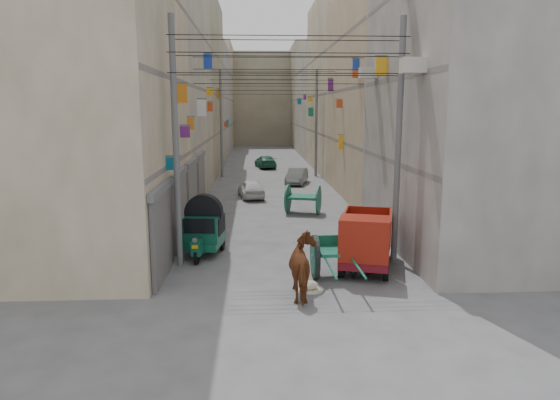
{
  "coord_description": "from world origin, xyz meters",
  "views": [
    {
      "loc": [
        -1.08,
        -10.1,
        5.13
      ],
      "look_at": [
        -0.24,
        6.5,
        2.08
      ],
      "focal_mm": 32.0,
      "sensor_mm": 36.0,
      "label": 1
    }
  ],
  "objects": [
    {
      "name": "ground",
      "position": [
        0.0,
        0.0,
        0.0
      ],
      "size": [
        140.0,
        140.0,
        0.0
      ],
      "primitive_type": "plane",
      "color": "#4D4D50",
      "rests_on": "ground"
    },
    {
      "name": "distant_car_grey",
      "position": [
        1.81,
        24.02,
        0.55
      ],
      "size": [
        1.92,
        3.5,
        1.09
      ],
      "primitive_type": "imported",
      "rotation": [
        0.0,
        0.0,
        -0.24
      ],
      "color": "#565B59",
      "rests_on": "ground"
    },
    {
      "name": "distant_car_green",
      "position": [
        -0.16,
        33.76,
        0.54
      ],
      "size": [
        2.06,
        3.91,
        1.08
      ],
      "primitive_type": "imported",
      "rotation": [
        0.0,
        0.0,
        3.29
      ],
      "color": "#1F5C43",
      "rests_on": "ground"
    },
    {
      "name": "end_cap_building",
      "position": [
        0.0,
        66.0,
        6.5
      ],
      "size": [
        22.0,
        10.0,
        13.0
      ],
      "primitive_type": "cube",
      "color": "#A09A7E",
      "rests_on": "ground"
    },
    {
      "name": "feed_sack",
      "position": [
        0.45,
        3.51,
        0.13
      ],
      "size": [
        0.52,
        0.42,
        0.26
      ],
      "primitive_type": "ellipsoid",
      "color": "beige",
      "rests_on": "ground"
    },
    {
      "name": "shutters_left",
      "position": [
        -3.92,
        10.38,
        1.49
      ],
      "size": [
        0.18,
        14.4,
        2.88
      ],
      "color": "#4B4B50",
      "rests_on": "ground"
    },
    {
      "name": "horse",
      "position": [
        0.29,
        3.0,
        0.84
      ],
      "size": [
        0.99,
        2.03,
        1.68
      ],
      "primitive_type": "imported",
      "rotation": [
        0.0,
        0.0,
        3.19
      ],
      "color": "brown",
      "rests_on": "ground"
    },
    {
      "name": "ac_units",
      "position": [
        3.65,
        7.67,
        7.43
      ],
      "size": [
        0.7,
        6.55,
        3.35
      ],
      "color": "beige",
      "rests_on": "ground"
    },
    {
      "name": "utility_poles",
      "position": [
        0.0,
        17.0,
        4.0
      ],
      "size": [
        7.4,
        22.2,
        8.0
      ],
      "color": "#5F5E61",
      "rests_on": "ground"
    },
    {
      "name": "building_row_right",
      "position": [
        8.0,
        34.13,
        6.46
      ],
      "size": [
        8.0,
        62.0,
        14.0
      ],
      "color": "#A5A09A",
      "rests_on": "ground"
    },
    {
      "name": "tonga_cart",
      "position": [
        1.36,
        4.49,
        0.7
      ],
      "size": [
        1.47,
        3.01,
        1.35
      ],
      "rotation": [
        0.0,
        0.0,
        0.02
      ],
      "color": "black",
      "rests_on": "ground"
    },
    {
      "name": "auto_rickshaw",
      "position": [
        -2.9,
        7.24,
        0.98
      ],
      "size": [
        1.56,
        2.42,
        1.66
      ],
      "rotation": [
        0.0,
        0.0,
        -0.13
      ],
      "color": "black",
      "rests_on": "ground"
    },
    {
      "name": "second_cart",
      "position": [
        1.29,
        14.05,
        0.76
      ],
      "size": [
        1.96,
        1.83,
        1.43
      ],
      "rotation": [
        0.0,
        0.0,
        -0.28
      ],
      "color": "#145A43",
      "rests_on": "ground"
    },
    {
      "name": "mini_truck",
      "position": [
        2.4,
        5.06,
        0.92
      ],
      "size": [
        2.37,
        3.69,
        1.92
      ],
      "rotation": [
        0.0,
        0.0,
        -0.27
      ],
      "color": "black",
      "rests_on": "ground"
    },
    {
      "name": "signboards",
      "position": [
        -0.01,
        21.66,
        3.43
      ],
      "size": [
        8.22,
        40.52,
        5.67
      ],
      "color": "yellow",
      "rests_on": "ground"
    },
    {
      "name": "building_row_left",
      "position": [
        -8.0,
        34.13,
        6.46
      ],
      "size": [
        8.0,
        62.0,
        14.0
      ],
      "color": "beige",
      "rests_on": "ground"
    },
    {
      "name": "overhead_cables",
      "position": [
        0.0,
        14.4,
        6.77
      ],
      "size": [
        7.4,
        22.52,
        1.12
      ],
      "color": "black",
      "rests_on": "ground"
    },
    {
      "name": "distant_car_white",
      "position": [
        -1.32,
        18.67,
        0.54
      ],
      "size": [
        1.77,
        3.33,
        1.08
      ],
      "primitive_type": "imported",
      "rotation": [
        0.0,
        0.0,
        3.3
      ],
      "color": "silver",
      "rests_on": "ground"
    }
  ]
}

